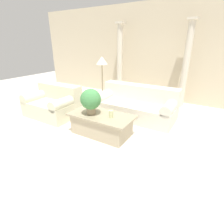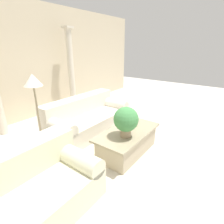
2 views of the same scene
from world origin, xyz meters
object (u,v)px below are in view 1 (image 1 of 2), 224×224
at_px(coffee_table, 101,124).
at_px(loveseat, 54,103).
at_px(sofa_long, 136,105).
at_px(floor_lamp, 102,64).
at_px(potted_plant, 91,100).

bearing_deg(coffee_table, loveseat, 172.25).
relative_size(sofa_long, floor_lamp, 1.38).
height_order(loveseat, coffee_table, loveseat).
xyz_separation_m(loveseat, potted_plant, (1.59, -0.32, 0.45)).
bearing_deg(loveseat, floor_lamp, 55.87).
bearing_deg(coffee_table, potted_plant, -159.02).
xyz_separation_m(sofa_long, floor_lamp, (-1.20, 0.13, 1.00)).
distance_m(coffee_table, potted_plant, 0.60).
distance_m(sofa_long, loveseat, 2.31).
relative_size(coffee_table, floor_lamp, 0.92).
distance_m(sofa_long, floor_lamp, 1.57).
relative_size(sofa_long, potted_plant, 3.81).
height_order(sofa_long, potted_plant, potted_plant).
bearing_deg(potted_plant, floor_lamp, 115.88).
bearing_deg(coffee_table, sofa_long, 79.94).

